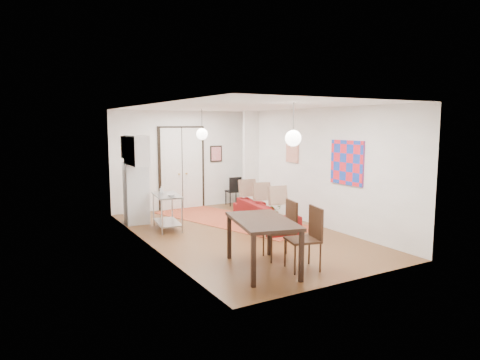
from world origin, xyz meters
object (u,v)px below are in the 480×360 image
coffee_table (271,221)px  dining_table (262,225)px  fridge (136,193)px  dining_chair_near (276,224)px  black_side_chair (232,188)px  dining_chair_far (299,232)px  kitchen_counter (167,207)px  sofa (265,214)px

coffee_table → dining_table: size_ratio=0.50×
fridge → dining_chair_near: fridge is taller
dining_table → black_side_chair: (2.44, 5.56, -0.27)m
dining_table → dining_chair_near: (0.60, 0.46, -0.15)m
coffee_table → dining_chair_far: size_ratio=0.81×
coffee_table → dining_chair_far: bearing=-111.9°
kitchen_counter → dining_chair_near: bearing=-63.8°
kitchen_counter → dining_chair_near: dining_chair_near is taller
coffee_table → black_side_chair: bearing=75.0°
coffee_table → fridge: bearing=131.9°
coffee_table → dining_chair_far: (-0.86, -2.16, 0.32)m
dining_chair_near → black_side_chair: bearing=173.9°
sofa → black_side_chair: black_side_chair is taller
coffee_table → dining_chair_near: (-0.86, -1.46, 0.32)m
kitchen_counter → dining_table: size_ratio=0.66×
coffee_table → fridge: size_ratio=0.56×
sofa → fridge: (-2.63, 1.93, 0.47)m
fridge → dining_chair_far: bearing=-69.3°
sofa → dining_chair_near: dining_chair_near is taller
sofa → fridge: size_ratio=1.38×
dining_table → dining_chair_far: dining_chair_far is taller
kitchen_counter → fridge: bearing=123.4°
fridge → coffee_table: bearing=-44.7°
sofa → coffee_table: bearing=165.3°
fridge → dining_chair_far: (1.48, -4.78, -0.15)m
kitchen_counter → dining_chair_far: (1.02, -3.80, 0.11)m
fridge → black_side_chair: fridge is taller
coffee_table → black_side_chair: (0.97, 3.64, 0.21)m
sofa → black_side_chair: bearing=-5.1°
sofa → kitchen_counter: bearing=74.2°
kitchen_counter → dining_chair_near: (1.02, -3.10, 0.11)m
sofa → black_side_chair: 3.04m
sofa → dining_chair_far: (-1.15, -2.84, 0.32)m
black_side_chair → dining_chair_far: bearing=77.8°
kitchen_counter → fridge: fridge is taller
coffee_table → black_side_chair: 3.77m
sofa → black_side_chair: size_ratio=2.43×
coffee_table → dining_chair_far: dining_chair_far is taller
fridge → kitchen_counter: bearing=-61.2°
kitchen_counter → dining_table: (0.42, -3.56, 0.26)m
coffee_table → dining_chair_far: 2.35m
coffee_table → dining_chair_near: bearing=-120.7°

